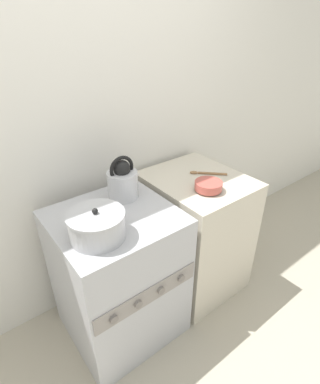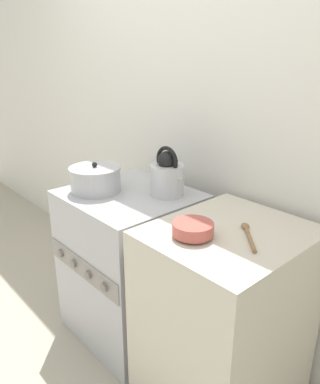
% 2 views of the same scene
% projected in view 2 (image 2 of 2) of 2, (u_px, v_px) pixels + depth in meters
% --- Properties ---
extents(ground_plane, '(12.00, 12.00, 0.00)m').
position_uv_depth(ground_plane, '(90.00, 352.00, 2.08)').
color(ground_plane, '#B2A893').
extents(wall_back, '(7.00, 0.06, 2.50)m').
position_uv_depth(wall_back, '(188.00, 112.00, 2.11)').
color(wall_back, silver).
rests_on(wall_back, ground_plane).
extents(stove, '(0.65, 0.64, 0.87)m').
position_uv_depth(stove, '(131.00, 265.00, 2.12)').
color(stove, '#B2B2B7').
rests_on(stove, ground_plane).
extents(counter, '(0.58, 0.67, 0.88)m').
position_uv_depth(counter, '(224.00, 318.00, 1.69)').
color(counter, beige).
rests_on(counter, ground_plane).
extents(kettle, '(0.21, 0.17, 0.26)m').
position_uv_depth(kettle, '(167.00, 176.00, 1.92)').
color(kettle, silver).
rests_on(kettle, stove).
extents(cooking_pot, '(0.27, 0.27, 0.16)m').
position_uv_depth(cooking_pot, '(95.00, 179.00, 1.98)').
color(cooking_pot, '#B2B2B7').
rests_on(cooking_pot, stove).
extents(enamel_bowl, '(0.17, 0.17, 0.06)m').
position_uv_depth(enamel_bowl, '(193.00, 229.00, 1.48)').
color(enamel_bowl, '#B75147').
rests_on(enamel_bowl, counter).
extents(wooden_spoon, '(0.19, 0.19, 0.02)m').
position_uv_depth(wooden_spoon, '(248.00, 234.00, 1.49)').
color(wooden_spoon, olive).
rests_on(wooden_spoon, counter).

